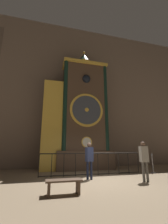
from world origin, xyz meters
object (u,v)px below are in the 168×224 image
Objects in this scene: visitor_near at (89,157)px; clock_tower at (78,114)px; stanchion_post at (153,167)px; visitor_bench at (64,184)px; visitor_far at (144,157)px.

clock_tower is at bearing 68.94° from visitor_near.
visitor_near reaches higher than stanchion_post.
visitor_bench is at bearing -106.64° from clock_tower.
visitor_bench is (-5.55, -2.83, -0.05)m from stanchion_post.
visitor_near reaches higher than visitor_bench.
visitor_far is at bearing -134.90° from stanchion_post.
visitor_far is (2.04, -4.43, -2.79)m from clock_tower.
clock_tower reaches higher than visitor_near.
visitor_near is 4.26m from stanchion_post.
clock_tower is 8.51× the size of stanchion_post.
visitor_near is 2.46m from visitor_far.
visitor_bench is at bearing -163.66° from visitor_far.
visitor_near is at bearing -92.87° from clock_tower.
stanchion_post is at bearing -6.63° from visitor_near.
clock_tower is 5.49× the size of visitor_near.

